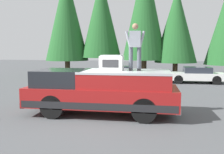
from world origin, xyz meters
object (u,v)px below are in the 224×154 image
object	(u,v)px
pickup_truck	(102,91)
parked_car_navy	(117,74)
person_on_truck_bed	(135,46)
parked_car_white	(196,75)
compressor_unit	(112,63)

from	to	relation	value
pickup_truck	parked_car_navy	distance (m)	9.71
person_on_truck_bed	parked_car_navy	distance (m)	10.00
parked_car_white	parked_car_navy	distance (m)	5.81
parked_car_navy	person_on_truck_bed	bearing A→B (deg)	-167.82
person_on_truck_bed	parked_car_navy	size ratio (longest dim) A/B	0.41
pickup_truck	compressor_unit	world-z (taller)	compressor_unit
pickup_truck	parked_car_white	bearing A→B (deg)	-27.23
compressor_unit	parked_car_white	size ratio (longest dim) A/B	0.20
compressor_unit	person_on_truck_bed	size ratio (longest dim) A/B	0.50
pickup_truck	person_on_truck_bed	world-z (taller)	person_on_truck_bed
person_on_truck_bed	pickup_truck	bearing A→B (deg)	93.64
person_on_truck_bed	parked_car_navy	world-z (taller)	person_on_truck_bed
person_on_truck_bed	parked_car_white	world-z (taller)	person_on_truck_bed
parked_car_white	person_on_truck_bed	bearing A→B (deg)	158.57
compressor_unit	parked_car_white	xyz separation A→B (m)	(9.48, -4.60, -1.35)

